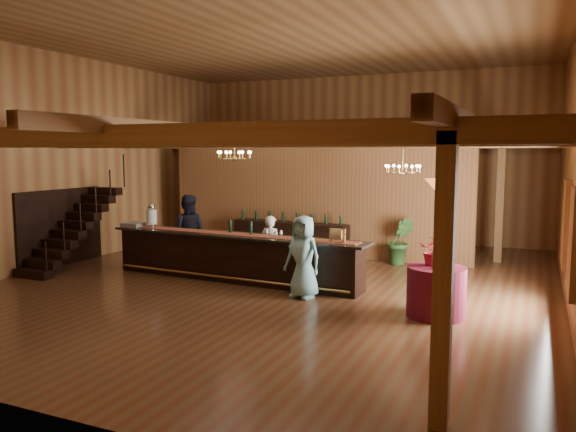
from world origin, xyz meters
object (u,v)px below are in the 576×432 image
at_px(chandelier_left, 235,155).
at_px(chandelier_right, 403,168).
at_px(beverage_dispenser, 152,216).
at_px(bartender, 271,246).
at_px(raffle_drum, 337,234).
at_px(backbar_shelf, 290,239).
at_px(guest, 303,257).
at_px(floor_plant, 400,241).
at_px(pendant_lamp, 440,185).
at_px(tasting_bar, 234,257).
at_px(staff_second, 188,232).
at_px(round_table, 436,292).

xyz_separation_m(chandelier_left, chandelier_right, (3.65, 1.31, -0.31)).
height_order(beverage_dispenser, bartender, beverage_dispenser).
bearing_deg(raffle_drum, bartender, 156.09).
xyz_separation_m(backbar_shelf, guest, (2.09, -4.13, 0.36)).
xyz_separation_m(bartender, floor_plant, (2.50, 2.69, -0.10)).
bearing_deg(chandelier_left, guest, -26.62).
xyz_separation_m(chandelier_left, bartender, (0.76, 0.36, -2.17)).
distance_m(backbar_shelf, floor_plant, 3.17).
distance_m(backbar_shelf, guest, 4.64).
height_order(pendant_lamp, floor_plant, pendant_lamp).
relative_size(tasting_bar, backbar_shelf, 1.90).
distance_m(backbar_shelf, bartender, 2.77).
xyz_separation_m(staff_second, floor_plant, (4.84, 2.70, -0.31)).
distance_m(pendant_lamp, guest, 3.14).
bearing_deg(pendant_lamp, backbar_shelf, 137.66).
distance_m(bartender, staff_second, 2.35).
bearing_deg(guest, tasting_bar, 172.10).
bearing_deg(tasting_bar, guest, -17.46).
xyz_separation_m(round_table, bartender, (-4.14, 1.71, 0.28)).
bearing_deg(chandelier_right, pendant_lamp, -64.94).
bearing_deg(pendant_lamp, beverage_dispenser, 170.41).
bearing_deg(pendant_lamp, chandelier_left, 164.58).
relative_size(chandelier_right, floor_plant, 0.63).
distance_m(chandelier_right, guest, 3.32).
distance_m(pendant_lamp, staff_second, 6.85).
height_order(round_table, guest, guest).
relative_size(chandelier_right, pendant_lamp, 0.89).
height_order(raffle_drum, chandelier_left, chandelier_left).
bearing_deg(guest, chandelier_left, 166.13).
bearing_deg(raffle_drum, pendant_lamp, -21.00).
relative_size(raffle_drum, bartender, 0.23).
height_order(bartender, floor_plant, bartender).
bearing_deg(floor_plant, round_table, -69.57).
bearing_deg(backbar_shelf, beverage_dispenser, -124.40).
bearing_deg(chandelier_left, pendant_lamp, -15.42).
bearing_deg(bartender, raffle_drum, 161.44).
height_order(chandelier_left, chandelier_right, same).
relative_size(tasting_bar, chandelier_right, 8.19).
height_order(raffle_drum, guest, guest).
relative_size(chandelier_left, bartender, 0.54).
relative_size(backbar_shelf, chandelier_left, 4.30).
bearing_deg(beverage_dispenser, round_table, -9.59).
relative_size(beverage_dispenser, floor_plant, 0.47).
bearing_deg(round_table, tasting_bar, 167.80).
height_order(round_table, pendant_lamp, pendant_lamp).
distance_m(beverage_dispenser, staff_second, 0.98).
bearing_deg(backbar_shelf, chandelier_left, -88.70).
height_order(bartender, guest, guest).
xyz_separation_m(pendant_lamp, staff_second, (-6.48, 1.70, -1.45)).
distance_m(beverage_dispenser, bartender, 3.18).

